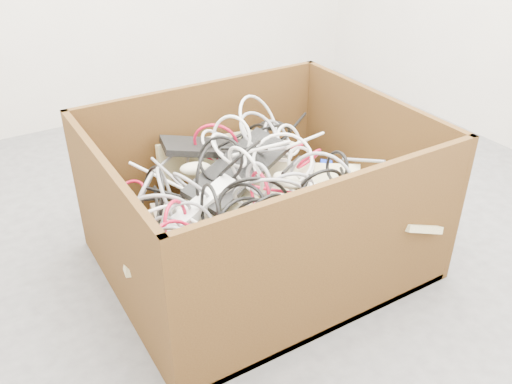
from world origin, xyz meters
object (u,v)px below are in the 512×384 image
cardboard_box (256,228)px  vga_plug (326,164)px  power_strip_right (243,235)px  power_strip_left (199,206)px

cardboard_box → vga_plug: bearing=0.6°
cardboard_box → power_strip_right: (-0.18, -0.22, 0.17)m
power_strip_left → power_strip_right: (0.07, -0.16, -0.04)m
cardboard_box → vga_plug: size_ratio=24.62×
power_strip_right → vga_plug: (0.50, 0.22, 0.01)m
power_strip_right → vga_plug: power_strip_right is taller
cardboard_box → power_strip_right: 0.33m
power_strip_left → power_strip_right: bearing=-81.6°
cardboard_box → power_strip_right: cardboard_box is taller
cardboard_box → power_strip_left: bearing=-167.1°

